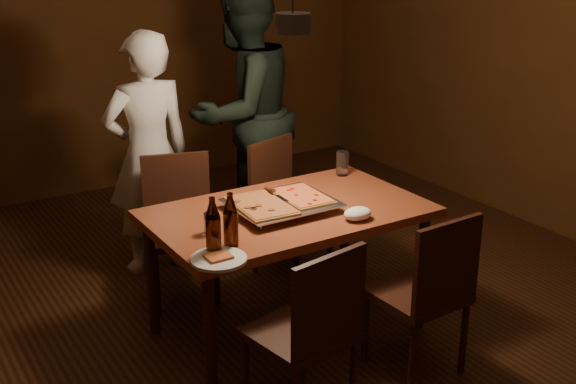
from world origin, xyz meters
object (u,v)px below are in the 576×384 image
chair_far_left (179,214)px  diner_white (148,155)px  pizza_tray (282,206)px  chair_near_left (312,321)px  beer_bottle_b (231,220)px  chair_near_right (430,282)px  dining_table (288,222)px  beer_bottle_a (213,225)px  diner_dark (243,114)px  chair_far_right (283,194)px  pendant_lamp (293,21)px  plate_slice (219,259)px

chair_far_left → diner_white: bearing=-71.7°
pizza_tray → diner_white: diner_white is taller
chair_near_left → beer_bottle_b: 0.62m
beer_bottle_b → diner_white: size_ratio=0.17×
diner_white → chair_near_right: bearing=110.0°
dining_table → diner_white: 1.25m
chair_near_right → beer_bottle_b: size_ratio=1.78×
chair_near_right → diner_white: (-0.69, 1.95, 0.27)m
chair_near_left → pizza_tray: (0.32, 0.77, 0.24)m
chair_near_right → beer_bottle_b: (-0.85, 0.49, 0.35)m
pizza_tray → beer_bottle_b: 0.55m
chair_near_left → dining_table: bearing=56.0°
chair_near_left → diner_white: (0.02, 1.96, 0.27)m
beer_bottle_b → diner_white: (0.16, 1.47, -0.08)m
chair_near_right → diner_white: size_ratio=0.30×
beer_bottle_a → diner_white: (0.27, 1.49, -0.08)m
diner_white → diner_dark: size_ratio=0.84×
dining_table → chair_far_right: (0.41, 0.72, -0.14)m
chair_near_left → diner_dark: diner_dark is taller
chair_far_left → beer_bottle_b: (-0.17, -1.03, 0.35)m
pendant_lamp → beer_bottle_b: bearing=-153.6°
chair_near_right → diner_white: diner_white is taller
chair_far_left → plate_slice: bearing=92.5°
beer_bottle_a → pendant_lamp: pendant_lamp is taller
chair_far_left → chair_near_right: 1.66m
dining_table → pendant_lamp: 1.08m
chair_near_right → pendant_lamp: size_ratio=0.44×
dining_table → beer_bottle_b: (-0.49, -0.27, 0.21)m
plate_slice → diner_white: (0.29, 1.58, 0.05)m
chair_far_left → diner_white: (-0.01, 0.44, 0.27)m
chair_near_right → chair_near_left: bearing=178.4°
plate_slice → diner_dark: (1.05, 1.68, 0.21)m
chair_near_right → diner_white: 2.09m
chair_far_right → plate_slice: 1.53m
beer_bottle_b → diner_dark: 1.82m
dining_table → chair_near_right: size_ratio=3.09×
beer_bottle_b → pendant_lamp: (0.51, 0.25, 0.87)m
chair_near_left → pizza_tray: bearing=58.4°
beer_bottle_a → diner_white: bearing=79.8°
dining_table → diner_dark: diner_dark is taller
dining_table → diner_white: bearing=105.5°
plate_slice → pendant_lamp: pendant_lamp is taller
diner_dark → diner_white: bearing=-12.3°
chair_near_right → pendant_lamp: pendant_lamp is taller
beer_bottle_a → chair_near_right: bearing=-26.0°
chair_near_left → beer_bottle_a: beer_bottle_a is taller
pizza_tray → beer_bottle_a: (-0.56, -0.30, 0.11)m
chair_far_right → diner_white: (-0.74, 0.47, 0.27)m
beer_bottle_a → diner_white: 1.51m
beer_bottle_b → pizza_tray: bearing=31.4°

